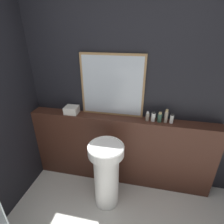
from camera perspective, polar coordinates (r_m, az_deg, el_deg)
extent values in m
cube|color=black|center=(2.17, 3.62, 5.60)|extent=(8.00, 0.06, 2.50)
cube|color=#422319|center=(2.43, 2.66, -12.37)|extent=(2.38, 0.19, 0.99)
cylinder|color=white|center=(2.23, -1.80, -21.03)|extent=(0.29, 0.29, 0.75)
cylinder|color=white|center=(1.94, -1.98, -12.36)|extent=(0.40, 0.40, 0.10)
torus|color=white|center=(1.91, -2.00, -11.14)|extent=(0.39, 0.39, 0.02)
cube|color=#937047|center=(2.11, 0.07, 8.52)|extent=(0.77, 0.03, 0.76)
cube|color=#B2BCC6|center=(2.10, 0.02, 8.45)|extent=(0.72, 0.02, 0.71)
cube|color=silver|center=(2.32, -13.02, 0.67)|extent=(0.17, 0.15, 0.09)
cylinder|color=gray|center=(2.12, 11.48, -1.60)|extent=(0.04, 0.04, 0.09)
cylinder|color=silver|center=(2.10, 11.61, -0.21)|extent=(0.03, 0.03, 0.02)
cylinder|color=white|center=(2.12, 13.31, -1.67)|extent=(0.05, 0.05, 0.10)
cylinder|color=black|center=(2.09, 13.48, -0.16)|extent=(0.04, 0.04, 0.02)
cylinder|color=#2D4C3D|center=(2.13, 15.29, -1.85)|extent=(0.05, 0.05, 0.10)
cylinder|color=tan|center=(2.10, 15.48, -0.36)|extent=(0.04, 0.04, 0.02)
cylinder|color=gray|center=(2.13, 17.22, -1.60)|extent=(0.04, 0.04, 0.14)
cylinder|color=tan|center=(2.09, 17.51, 0.41)|extent=(0.03, 0.03, 0.03)
cylinder|color=white|center=(2.14, 18.90, -2.20)|extent=(0.04, 0.04, 0.10)
cylinder|color=black|center=(2.12, 19.13, -0.78)|extent=(0.03, 0.03, 0.02)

